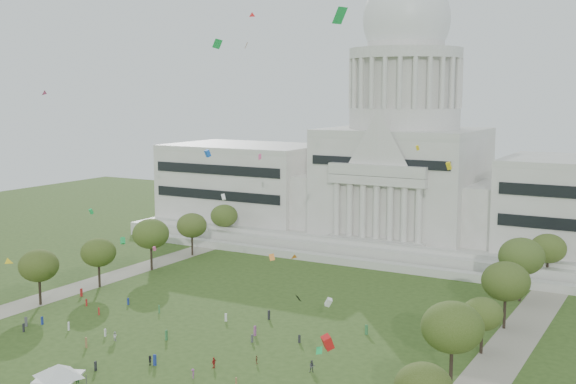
{
  "coord_description": "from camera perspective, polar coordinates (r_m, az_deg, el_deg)",
  "views": [
    {
      "loc": [
        74.21,
        -86.48,
        44.99
      ],
      "look_at": [
        0.0,
        45.0,
        24.0
      ],
      "focal_mm": 45.0,
      "sensor_mm": 36.0,
      "label": 1
    }
  ],
  "objects": [
    {
      "name": "path_left",
      "position": [
        174.72,
        -16.49,
        -7.33
      ],
      "size": [
        8.0,
        160.0,
        0.04
      ],
      "primitive_type": "cube",
      "color": "gray",
      "rests_on": "ground"
    },
    {
      "name": "row_tree_r_5",
      "position": [
        163.46,
        17.97,
        -4.86
      ],
      "size": [
        9.82,
        9.82,
        13.96
      ],
      "color": "black",
      "rests_on": "ground"
    },
    {
      "name": "row_tree_r_2",
      "position": [
        113.8,
        12.86,
        -10.38
      ],
      "size": [
        9.55,
        9.55,
        13.58
      ],
      "color": "black",
      "rests_on": "ground"
    },
    {
      "name": "path_right",
      "position": [
        127.58,
        16.08,
        -13.05
      ],
      "size": [
        8.0,
        160.0,
        0.04
      ],
      "primitive_type": "cube",
      "color": "gray",
      "rests_on": "ground"
    },
    {
      "name": "row_tree_l_5",
      "position": [
        201.01,
        -7.61,
        -2.64
      ],
      "size": [
        8.33,
        8.33,
        11.85
      ],
      "color": "black",
      "rests_on": "ground"
    },
    {
      "name": "row_tree_r_3",
      "position": [
        130.23,
        15.11,
        -9.29
      ],
      "size": [
        7.01,
        7.01,
        9.98
      ],
      "color": "black",
      "rests_on": "ground"
    },
    {
      "name": "person_10",
      "position": [
        123.5,
        -2.5,
        -13.1
      ],
      "size": [
        0.68,
        0.94,
        1.45
      ],
      "primitive_type": "imported",
      "rotation": [
        0.0,
        0.0,
        1.86
      ],
      "color": "olive",
      "rests_on": "ground"
    },
    {
      "name": "distant_crowd",
      "position": [
        139.55,
        -10.44,
        -10.66
      ],
      "size": [
        65.6,
        41.78,
        1.9
      ],
      "color": "#4C4C51",
      "rests_on": "ground"
    },
    {
      "name": "row_tree_l_3",
      "position": [
        172.75,
        -14.75,
        -4.64
      ],
      "size": [
        8.12,
        8.12,
        11.55
      ],
      "color": "black",
      "rests_on": "ground"
    },
    {
      "name": "row_tree_r_4",
      "position": [
        144.15,
        16.83,
        -6.77
      ],
      "size": [
        9.19,
        9.19,
        13.06
      ],
      "color": "black",
      "rests_on": "ground"
    },
    {
      "name": "person_3",
      "position": [
        118.67,
        -7.52,
        -14.03
      ],
      "size": [
        0.94,
        1.13,
        1.55
      ],
      "primitive_type": "imported",
      "rotation": [
        0.0,
        0.0,
        5.21
      ],
      "color": "#994C8C",
      "rests_on": "ground"
    },
    {
      "name": "event_tent",
      "position": [
        116.44,
        -17.69,
        -13.27
      ],
      "size": [
        10.97,
        10.97,
        4.71
      ],
      "color": "#4C4C4C",
      "rests_on": "ground"
    },
    {
      "name": "person_7",
      "position": [
        120.04,
        -16.31,
        -13.99
      ],
      "size": [
        0.77,
        0.74,
        1.71
      ],
      "primitive_type": "imported",
      "rotation": [
        0.0,
        0.0,
        3.8
      ],
      "color": "#33723F",
      "rests_on": "ground"
    },
    {
      "name": "row_tree_l_4",
      "position": [
        185.89,
        -10.79,
        -3.27
      ],
      "size": [
        9.29,
        9.29,
        13.21
      ],
      "color": "black",
      "rests_on": "ground"
    },
    {
      "name": "person_2",
      "position": [
        119.94,
        1.92,
        -13.61
      ],
      "size": [
        1.14,
        0.99,
        2.0
      ],
      "primitive_type": "imported",
      "rotation": [
        0.0,
        0.0,
        0.5
      ],
      "color": "#4C4C51",
      "rests_on": "ground"
    },
    {
      "name": "row_tree_l_2",
      "position": [
        162.25,
        -19.1,
        -5.52
      ],
      "size": [
        8.42,
        8.42,
        11.97
      ],
      "color": "black",
      "rests_on": "ground"
    },
    {
      "name": "person_5",
      "position": [
        125.07,
        -10.85,
        -12.92
      ],
      "size": [
        1.39,
        1.55,
        1.62
      ],
      "primitive_type": "imported",
      "rotation": [
        0.0,
        0.0,
        2.23
      ],
      "color": "#26262B",
      "rests_on": "ground"
    },
    {
      "name": "capitol",
      "position": [
        214.6,
        9.04,
        1.75
      ],
      "size": [
        160.0,
        64.5,
        91.3
      ],
      "color": "beige",
      "rests_on": "ground"
    },
    {
      "name": "kite_swarm",
      "position": [
        117.25,
        -9.02,
        -0.44
      ],
      "size": [
        85.17,
        105.91,
        66.35
      ],
      "color": "yellow",
      "rests_on": "ground"
    },
    {
      "name": "ground",
      "position": [
        122.52,
        -10.71,
        -13.77
      ],
      "size": [
        400.0,
        400.0,
        0.0
      ],
      "primitive_type": "plane",
      "color": "#314B1A",
      "rests_on": "ground"
    },
    {
      "name": "row_tree_r_6",
      "position": [
        180.61,
        19.87,
        -4.22
      ],
      "size": [
        8.42,
        8.42,
        11.97
      ],
      "color": "black",
      "rests_on": "ground"
    },
    {
      "name": "person_8",
      "position": [
        137.66,
        -13.51,
        -11.01
      ],
      "size": [
        0.86,
        0.57,
        1.71
      ],
      "primitive_type": "imported",
      "rotation": [
        0.0,
        0.0,
        3.07
      ],
      "color": "silver",
      "rests_on": "ground"
    },
    {
      "name": "row_tree_l_6",
      "position": [
        216.45,
        -5.07,
        -1.88
      ],
      "size": [
        8.19,
        8.19,
        11.64
      ],
      "color": "black",
      "rests_on": "ground"
    },
    {
      "name": "person_4",
      "position": [
        122.26,
        -5.87,
        -13.26
      ],
      "size": [
        0.67,
        1.12,
        1.83
      ],
      "primitive_type": "imported",
      "rotation": [
        0.0,
        0.0,
        4.63
      ],
      "color": "#B21E1E",
      "rests_on": "ground"
    }
  ]
}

